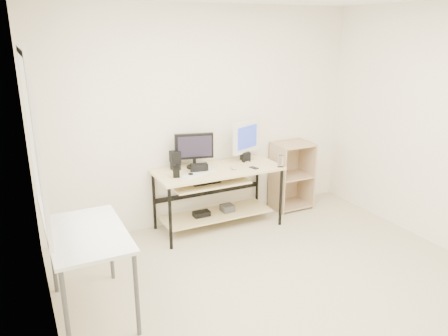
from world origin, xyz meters
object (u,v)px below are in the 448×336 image
(side_table, at_px, (88,241))
(audio_controller, at_px, (176,171))
(desk, at_px, (216,186))
(black_monitor, at_px, (194,148))
(white_imac, at_px, (246,138))
(shelf_unit, at_px, (290,175))

(side_table, bearing_deg, audio_controller, 40.60)
(desk, bearing_deg, black_monitor, 144.11)
(black_monitor, height_order, audio_controller, black_monitor)
(desk, relative_size, side_table, 1.50)
(white_imac, height_order, audio_controller, white_imac)
(black_monitor, relative_size, audio_controller, 3.04)
(audio_controller, bearing_deg, black_monitor, 54.60)
(desk, xyz_separation_m, black_monitor, (-0.21, 0.15, 0.45))
(audio_controller, bearing_deg, shelf_unit, 25.69)
(desk, relative_size, shelf_unit, 1.67)
(desk, xyz_separation_m, shelf_unit, (1.18, 0.16, -0.09))
(shelf_unit, bearing_deg, side_table, -156.67)
(side_table, height_order, white_imac, white_imac)
(side_table, bearing_deg, white_imac, 29.37)
(shelf_unit, bearing_deg, desk, -172.23)
(desk, distance_m, side_table, 1.97)
(black_monitor, distance_m, audio_controller, 0.43)
(audio_controller, bearing_deg, white_imac, 30.44)
(white_imac, bearing_deg, audio_controller, 170.60)
(white_imac, xyz_separation_m, audio_controller, (-1.01, -0.24, -0.21))
(side_table, distance_m, black_monitor, 1.91)
(side_table, height_order, black_monitor, black_monitor)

